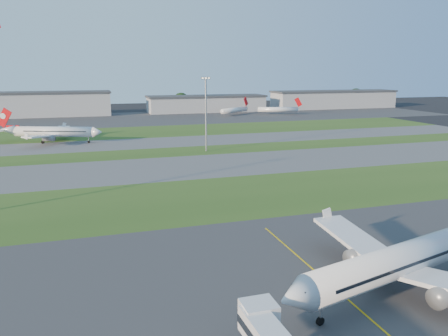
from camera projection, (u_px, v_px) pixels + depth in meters
name	position (u px, v px, depth m)	size (l,w,h in m)	color
ground	(327.00, 322.00, 49.47)	(700.00, 700.00, 0.00)	black
apron_near	(327.00, 322.00, 49.47)	(300.00, 70.00, 0.01)	#333335
grass_strip_a	(207.00, 198.00, 97.89)	(300.00, 34.00, 0.01)	#2E4D19
taxiway_a	(178.00, 167.00, 128.62)	(300.00, 32.00, 0.01)	#515154
grass_strip_b	(163.00, 153.00, 151.89)	(300.00, 18.00, 0.01)	#2E4D19
taxiway_b	(154.00, 143.00, 172.38)	(300.00, 26.00, 0.01)	#515154
grass_strip_c	(143.00, 132.00, 203.10)	(300.00, 40.00, 0.01)	#2E4D19
apron_far	(130.00, 119.00, 258.97)	(400.00, 80.00, 0.01)	#333335
yellow_line	(365.00, 315.00, 50.93)	(0.25, 60.00, 0.02)	gold
airliner_parked	(406.00, 260.00, 55.43)	(39.80, 33.36, 12.65)	silver
airliner_taxiing	(53.00, 132.00, 171.84)	(37.18, 31.53, 12.21)	silver
mini_jet_near	(235.00, 110.00, 278.73)	(24.15, 18.22, 9.48)	silver
mini_jet_far	(278.00, 109.00, 282.84)	(27.73, 11.07, 9.48)	silver
light_mast_centre	(206.00, 109.00, 151.18)	(3.20, 0.70, 25.80)	gray
hangar_west	(52.00, 104.00, 272.09)	(71.40, 23.00, 15.20)	#919498
hangar_east	(207.00, 103.00, 301.74)	(81.60, 23.00, 11.20)	#919498
hangar_far_east	(334.00, 99.00, 330.72)	(96.90, 23.00, 13.20)	#919498
tree_mid_west	(93.00, 104.00, 290.03)	(9.90, 9.90, 10.80)	black
tree_mid_east	(181.00, 101.00, 310.13)	(11.55, 11.55, 12.60)	black
tree_east	(279.00, 100.00, 330.32)	(10.45, 10.45, 11.40)	black
tree_far_east	(356.00, 96.00, 354.20)	(12.65, 12.65, 13.80)	black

